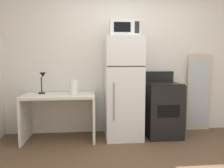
{
  "coord_description": "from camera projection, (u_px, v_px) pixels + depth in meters",
  "views": [
    {
      "loc": [
        -0.65,
        -2.26,
        1.29
      ],
      "look_at": [
        -0.32,
        1.1,
        0.93
      ],
      "focal_mm": 35.06,
      "sensor_mm": 36.0,
      "label": 1
    }
  ],
  "objects": [
    {
      "name": "desk",
      "position": [
        60.0,
        108.0,
        3.57
      ],
      "size": [
        1.14,
        0.63,
        0.75
      ],
      "color": "silver",
      "rests_on": "ground"
    },
    {
      "name": "desk_lamp",
      "position": [
        42.0,
        79.0,
        3.58
      ],
      "size": [
        0.14,
        0.12,
        0.35
      ],
      "color": "black",
      "rests_on": "desk"
    },
    {
      "name": "oven_range",
      "position": [
        162.0,
        109.0,
        3.76
      ],
      "size": [
        0.56,
        0.61,
        1.1
      ],
      "color": "black",
      "rests_on": "ground"
    },
    {
      "name": "leaning_mirror",
      "position": [
        199.0,
        93.0,
        4.06
      ],
      "size": [
        0.44,
        0.03,
        1.4
      ],
      "color": "#C6B793",
      "rests_on": "ground"
    },
    {
      "name": "paper_towel_roll",
      "position": [
        74.0,
        87.0,
        3.49
      ],
      "size": [
        0.11,
        0.11,
        0.24
      ],
      "primitive_type": "cylinder",
      "color": "white",
      "rests_on": "desk"
    },
    {
      "name": "wall_back_white",
      "position": [
        126.0,
        60.0,
        3.98
      ],
      "size": [
        5.0,
        0.1,
        2.6
      ],
      "primitive_type": "cube",
      "color": "silver",
      "rests_on": "ground"
    },
    {
      "name": "refrigerator",
      "position": [
        123.0,
        88.0,
        3.64
      ],
      "size": [
        0.6,
        0.64,
        1.68
      ],
      "color": "white",
      "rests_on": "ground"
    },
    {
      "name": "microwave",
      "position": [
        124.0,
        29.0,
        3.52
      ],
      "size": [
        0.46,
        0.35,
        0.26
      ],
      "color": "silver",
      "rests_on": "refrigerator"
    }
  ]
}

